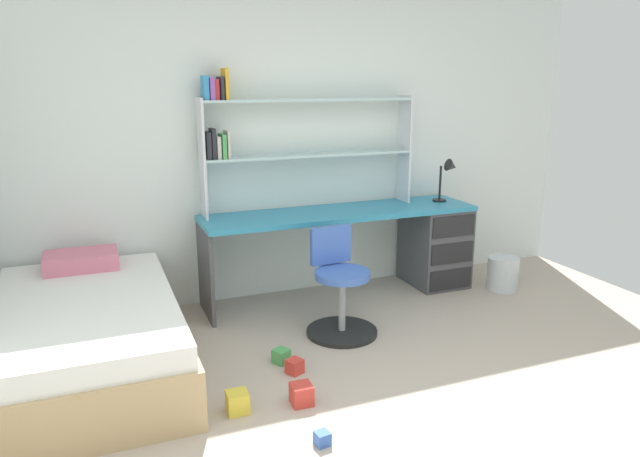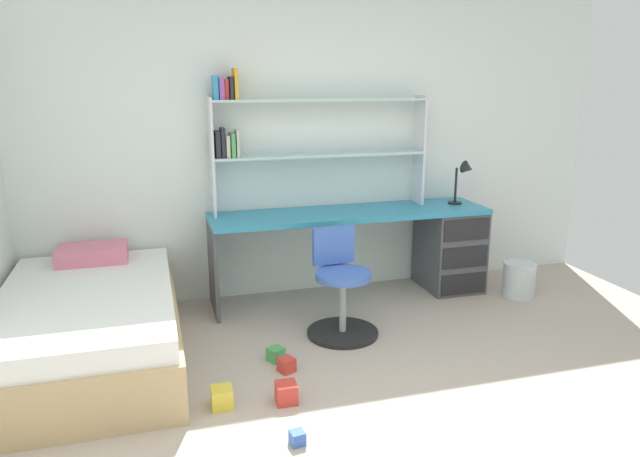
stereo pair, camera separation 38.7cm
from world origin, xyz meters
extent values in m
cube|color=#B2A393|center=(0.00, 0.00, -0.01)|extent=(5.52, 6.00, 0.02)
cube|color=silver|center=(0.00, 2.53, 1.34)|extent=(5.52, 0.06, 2.67)
cube|color=teal|center=(0.35, 2.20, 0.73)|extent=(2.32, 0.57, 0.04)
cube|color=#4C4C51|center=(1.28, 2.20, 0.36)|extent=(0.46, 0.54, 0.71)
cube|color=#4C4C51|center=(-0.79, 2.20, 0.36)|extent=(0.03, 0.51, 0.71)
cube|color=black|center=(1.28, 1.92, 0.12)|extent=(0.42, 0.01, 0.18)
cube|color=black|center=(1.28, 1.92, 0.36)|extent=(0.42, 0.01, 0.18)
cube|color=black|center=(1.28, 1.92, 0.59)|extent=(0.42, 0.01, 0.18)
cube|color=silver|center=(-0.75, 2.36, 1.22)|extent=(0.02, 0.22, 0.93)
cube|color=silver|center=(1.03, 2.36, 1.22)|extent=(0.02, 0.22, 0.93)
cube|color=silver|center=(0.14, 2.36, 1.21)|extent=(1.75, 0.22, 0.02)
cube|color=silver|center=(0.14, 2.36, 1.65)|extent=(1.75, 0.22, 0.02)
cube|color=#26262D|center=(-0.70, 2.36, 1.32)|extent=(0.04, 0.15, 0.20)
cube|color=#26262D|center=(-0.66, 2.36, 1.33)|extent=(0.03, 0.14, 0.23)
cube|color=beige|center=(-0.62, 2.36, 1.30)|extent=(0.03, 0.15, 0.17)
cube|color=#4CA559|center=(-0.59, 2.36, 1.31)|extent=(0.03, 0.19, 0.19)
cube|color=beige|center=(-0.55, 2.36, 1.32)|extent=(0.02, 0.16, 0.21)
cube|color=#338CBF|center=(-0.70, 2.36, 1.75)|extent=(0.04, 0.14, 0.18)
cube|color=purple|center=(-0.66, 2.36, 1.74)|extent=(0.04, 0.16, 0.17)
cube|color=red|center=(-0.62, 2.36, 1.74)|extent=(0.03, 0.13, 0.15)
cube|color=#26262D|center=(-0.58, 2.36, 1.75)|extent=(0.02, 0.17, 0.17)
cube|color=gold|center=(-0.55, 2.36, 1.78)|extent=(0.03, 0.17, 0.23)
cylinder|color=black|center=(1.32, 2.22, 0.76)|extent=(0.12, 0.12, 0.02)
cylinder|color=black|center=(1.32, 2.22, 0.92)|extent=(0.02, 0.02, 0.30)
cone|color=black|center=(1.40, 2.17, 1.07)|extent=(0.12, 0.11, 0.13)
cylinder|color=black|center=(0.05, 1.49, 0.01)|extent=(0.52, 0.52, 0.03)
cylinder|color=#A5A8AD|center=(0.05, 1.49, 0.22)|extent=(0.05, 0.05, 0.43)
cylinder|color=#3F66BF|center=(0.05, 1.49, 0.46)|extent=(0.40, 0.40, 0.05)
cube|color=#3F66BF|center=(0.04, 1.67, 0.63)|extent=(0.32, 0.07, 0.28)
cube|color=tan|center=(-1.67, 1.55, 0.17)|extent=(1.13, 1.86, 0.35)
cube|color=white|center=(-1.67, 1.55, 0.42)|extent=(1.07, 1.80, 0.14)
cube|color=#D8728C|center=(-1.67, 2.23, 0.55)|extent=(0.50, 0.32, 0.12)
cylinder|color=silver|center=(1.75, 1.81, 0.15)|extent=(0.27, 0.27, 0.30)
cube|color=gold|center=(-0.91, 0.75, 0.06)|extent=(0.12, 0.12, 0.12)
cube|color=red|center=(-0.47, 1.06, 0.05)|extent=(0.12, 0.12, 0.09)
cube|color=#479E51|center=(-0.50, 1.22, 0.05)|extent=(0.13, 0.13, 0.09)
cube|color=#3860B7|center=(-0.59, 0.29, 0.04)|extent=(0.08, 0.08, 0.07)
cube|color=red|center=(-0.55, 0.70, 0.06)|extent=(0.13, 0.13, 0.12)
camera|label=1|loc=(-1.58, -2.15, 1.82)|focal=32.97mm
camera|label=2|loc=(-1.21, -2.27, 1.82)|focal=32.97mm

